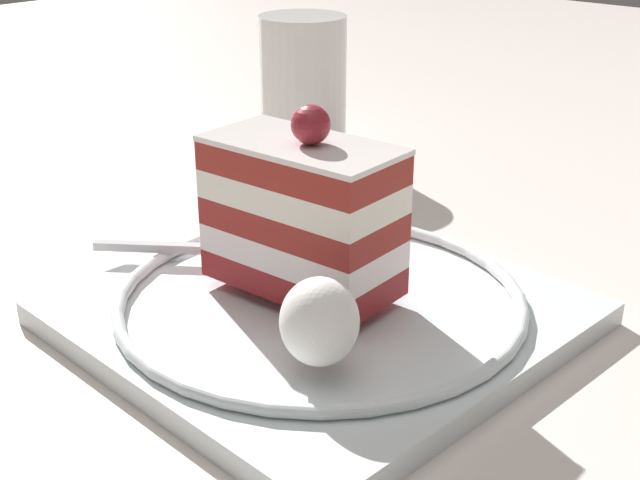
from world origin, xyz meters
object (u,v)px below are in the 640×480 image
(dessert_plate, at_px, (320,308))
(drink_glass_near, at_px, (303,91))
(cake_slice, at_px, (302,214))
(whipped_cream_dollop, at_px, (319,322))
(fork, at_px, (196,248))

(dessert_plate, xyz_separation_m, drink_glass_near, (-0.22, -0.21, 0.04))
(dessert_plate, distance_m, cake_slice, 0.05)
(whipped_cream_dollop, bearing_deg, drink_glass_near, -136.03)
(cake_slice, bearing_deg, fork, -81.18)
(cake_slice, bearing_deg, dessert_plate, 86.62)
(drink_glass_near, bearing_deg, dessert_plate, 44.52)
(dessert_plate, height_order, cake_slice, cake_slice)
(dessert_plate, height_order, whipped_cream_dollop, whipped_cream_dollop)
(dessert_plate, height_order, fork, fork)
(dessert_plate, xyz_separation_m, cake_slice, (-0.00, -0.01, 0.05))
(fork, distance_m, drink_glass_near, 0.26)
(fork, xyz_separation_m, drink_glass_near, (-0.23, -0.13, 0.03))
(cake_slice, xyz_separation_m, whipped_cream_dollop, (0.05, 0.06, -0.02))
(dessert_plate, height_order, drink_glass_near, drink_glass_near)
(dessert_plate, bearing_deg, cake_slice, -93.38)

